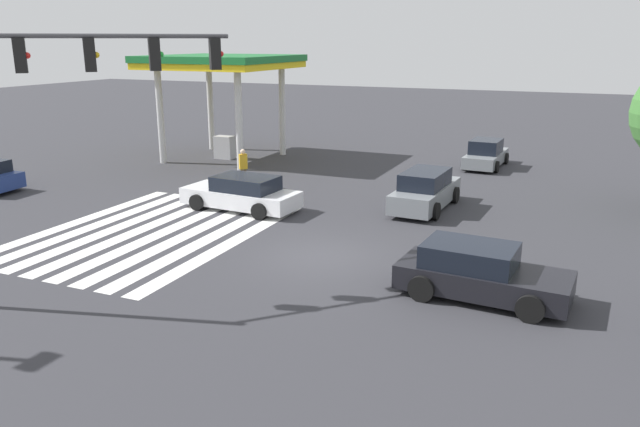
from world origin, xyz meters
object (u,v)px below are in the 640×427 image
object	(u,v)px
car_0	(425,191)
car_1	(486,155)
car_3	(242,194)
pedestrian	(243,166)
traffic_signal_mast	(48,94)
car_5	(479,273)

from	to	relation	value
car_0	car_1	size ratio (longest dim) A/B	1.09
car_0	car_3	distance (m)	7.42
car_1	pedestrian	bearing A→B (deg)	137.33
traffic_signal_mast	car_5	xyz separation A→B (m)	(-3.95, 10.39, -4.64)
traffic_signal_mast	car_3	xyz separation A→B (m)	(-9.22, 0.07, -4.67)
car_0	pedestrian	world-z (taller)	pedestrian
car_0	pedestrian	size ratio (longest dim) A/B	2.65
car_3	pedestrian	world-z (taller)	pedestrian
traffic_signal_mast	car_0	bearing A→B (deg)	15.93
traffic_signal_mast	car_5	distance (m)	12.05
car_5	pedestrian	world-z (taller)	pedestrian
car_0	car_1	xyz separation A→B (m)	(-9.80, 0.85, -0.08)
car_1	car_5	world-z (taller)	car_1
car_1	car_5	xyz separation A→B (m)	(18.13, 2.71, 0.02)
pedestrian	car_0	bearing A→B (deg)	43.67
traffic_signal_mast	car_3	world-z (taller)	traffic_signal_mast
car_0	car_1	bearing A→B (deg)	-1.92
car_1	pedestrian	size ratio (longest dim) A/B	2.44
car_0	car_5	xyz separation A→B (m)	(8.34, 3.56, -0.06)
traffic_signal_mast	car_3	bearing A→B (deg)	44.56
car_5	pedestrian	size ratio (longest dim) A/B	2.55
car_3	pedestrian	bearing A→B (deg)	-56.68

